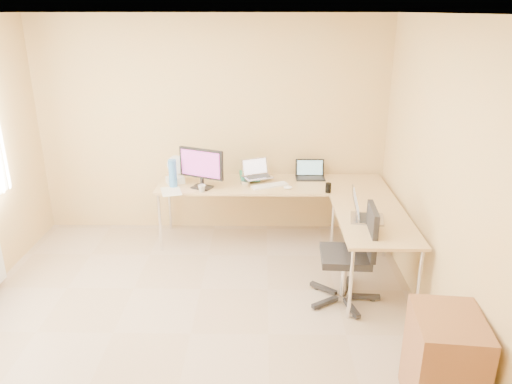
{
  "coord_description": "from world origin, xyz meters",
  "views": [
    {
      "loc": [
        0.62,
        -3.51,
        2.63
      ],
      "look_at": [
        0.55,
        1.1,
        0.9
      ],
      "focal_mm": 34.27,
      "sensor_mm": 36.0,
      "label": 1
    }
  ],
  "objects_px": {
    "keyboard": "(270,186)",
    "laptop_return": "(368,208)",
    "monitor": "(201,168)",
    "laptop_black": "(310,170)",
    "laptop_center": "(257,169)",
    "cabinet": "(443,366)",
    "mug": "(202,188)",
    "office_chair": "(345,253)",
    "desk_return": "(371,252)",
    "desk_main": "(272,212)",
    "desk_fan": "(177,169)",
    "water_bottle": "(173,174)"
  },
  "relations": [
    {
      "from": "keyboard",
      "to": "mug",
      "type": "xyz_separation_m",
      "value": [
        -0.76,
        -0.18,
        0.03
      ]
    },
    {
      "from": "office_chair",
      "to": "laptop_center",
      "type": "bearing_deg",
      "value": 124.54
    },
    {
      "from": "desk_fan",
      "to": "laptop_return",
      "type": "height_order",
      "value": "desk_fan"
    },
    {
      "from": "laptop_center",
      "to": "cabinet",
      "type": "xyz_separation_m",
      "value": [
        1.3,
        -2.72,
        -0.53
      ]
    },
    {
      "from": "mug",
      "to": "laptop_black",
      "type": "bearing_deg",
      "value": 20.86
    },
    {
      "from": "desk_return",
      "to": "keyboard",
      "type": "relative_size",
      "value": 3.07
    },
    {
      "from": "mug",
      "to": "laptop_return",
      "type": "xyz_separation_m",
      "value": [
        1.68,
        -0.74,
        0.08
      ]
    },
    {
      "from": "laptop_return",
      "to": "water_bottle",
      "type": "bearing_deg",
      "value": 75.71
    },
    {
      "from": "desk_main",
      "to": "cabinet",
      "type": "relative_size",
      "value": 3.48
    },
    {
      "from": "desk_return",
      "to": "laptop_center",
      "type": "relative_size",
      "value": 4.0
    },
    {
      "from": "mug",
      "to": "cabinet",
      "type": "relative_size",
      "value": 0.11
    },
    {
      "from": "desk_main",
      "to": "water_bottle",
      "type": "xyz_separation_m",
      "value": [
        -1.13,
        -0.14,
        0.52
      ]
    },
    {
      "from": "desk_main",
      "to": "laptop_return",
      "type": "relative_size",
      "value": 7.27
    },
    {
      "from": "office_chair",
      "to": "cabinet",
      "type": "distance_m",
      "value": 1.44
    },
    {
      "from": "laptop_center",
      "to": "mug",
      "type": "height_order",
      "value": "laptop_center"
    },
    {
      "from": "laptop_return",
      "to": "cabinet",
      "type": "relative_size",
      "value": 0.48
    },
    {
      "from": "office_chair",
      "to": "mug",
      "type": "bearing_deg",
      "value": 148.36
    },
    {
      "from": "desk_return",
      "to": "water_bottle",
      "type": "bearing_deg",
      "value": 157.7
    },
    {
      "from": "desk_main",
      "to": "desk_fan",
      "type": "height_order",
      "value": "desk_fan"
    },
    {
      "from": "keyboard",
      "to": "laptop_return",
      "type": "relative_size",
      "value": 1.16
    },
    {
      "from": "mug",
      "to": "water_bottle",
      "type": "relative_size",
      "value": 0.27
    },
    {
      "from": "laptop_black",
      "to": "cabinet",
      "type": "height_order",
      "value": "laptop_black"
    },
    {
      "from": "desk_return",
      "to": "monitor",
      "type": "bearing_deg",
      "value": 154.79
    },
    {
      "from": "monitor",
      "to": "laptop_black",
      "type": "relative_size",
      "value": 1.57
    },
    {
      "from": "desk_fan",
      "to": "office_chair",
      "type": "xyz_separation_m",
      "value": [
        1.78,
        -1.4,
        -0.37
      ]
    },
    {
      "from": "laptop_return",
      "to": "cabinet",
      "type": "xyz_separation_m",
      "value": [
        0.23,
        -1.62,
        -0.49
      ]
    },
    {
      "from": "desk_return",
      "to": "laptop_black",
      "type": "bearing_deg",
      "value": 113.61
    },
    {
      "from": "mug",
      "to": "laptop_center",
      "type": "bearing_deg",
      "value": 30.56
    },
    {
      "from": "desk_main",
      "to": "water_bottle",
      "type": "distance_m",
      "value": 1.25
    },
    {
      "from": "desk_main",
      "to": "desk_fan",
      "type": "xyz_separation_m",
      "value": [
        -1.12,
        0.11,
        0.5
      ]
    },
    {
      "from": "mug",
      "to": "cabinet",
      "type": "bearing_deg",
      "value": -51.05
    },
    {
      "from": "monitor",
      "to": "laptop_center",
      "type": "xyz_separation_m",
      "value": [
        0.62,
        0.23,
        -0.08
      ]
    },
    {
      "from": "desk_fan",
      "to": "mug",
      "type": "bearing_deg",
      "value": -46.11
    },
    {
      "from": "laptop_center",
      "to": "cabinet",
      "type": "relative_size",
      "value": 0.43
    },
    {
      "from": "keyboard",
      "to": "water_bottle",
      "type": "xyz_separation_m",
      "value": [
        -1.1,
        -0.03,
        0.15
      ]
    },
    {
      "from": "desk_return",
      "to": "monitor",
      "type": "xyz_separation_m",
      "value": [
        -1.77,
        0.83,
        0.6
      ]
    },
    {
      "from": "monitor",
      "to": "laptop_center",
      "type": "distance_m",
      "value": 0.67
    },
    {
      "from": "office_chair",
      "to": "desk_return",
      "type": "bearing_deg",
      "value": 46.51
    },
    {
      "from": "desk_return",
      "to": "laptop_black",
      "type": "distance_m",
      "value": 1.37
    },
    {
      "from": "monitor",
      "to": "desk_main",
      "type": "bearing_deg",
      "value": 36.17
    },
    {
      "from": "mug",
      "to": "water_bottle",
      "type": "distance_m",
      "value": 0.4
    },
    {
      "from": "cabinet",
      "to": "desk_return",
      "type": "bearing_deg",
      "value": 100.89
    },
    {
      "from": "desk_return",
      "to": "water_bottle",
      "type": "distance_m",
      "value": 2.33
    },
    {
      "from": "laptop_center",
      "to": "cabinet",
      "type": "distance_m",
      "value": 3.06
    },
    {
      "from": "laptop_black",
      "to": "laptop_return",
      "type": "xyz_separation_m",
      "value": [
        0.44,
        -1.21,
        0.01
      ]
    },
    {
      "from": "water_bottle",
      "to": "office_chair",
      "type": "relative_size",
      "value": 0.33
    },
    {
      "from": "office_chair",
      "to": "cabinet",
      "type": "relative_size",
      "value": 1.28
    },
    {
      "from": "laptop_black",
      "to": "office_chair",
      "type": "distance_m",
      "value": 1.52
    },
    {
      "from": "desk_main",
      "to": "desk_fan",
      "type": "relative_size",
      "value": 9.47
    },
    {
      "from": "laptop_black",
      "to": "water_bottle",
      "type": "bearing_deg",
      "value": -169.63
    }
  ]
}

